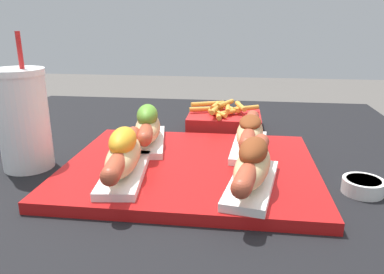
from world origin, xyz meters
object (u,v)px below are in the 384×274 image
at_px(serving_tray, 191,167).
at_px(hot_dog_1, 253,166).
at_px(fries_basket, 224,120).
at_px(hot_dog_0, 124,155).
at_px(sauce_bowl, 363,185).
at_px(drink_cup, 23,119).
at_px(hot_dog_3, 250,133).
at_px(hot_dog_2, 148,127).

height_order(serving_tray, hot_dog_1, hot_dog_1).
height_order(serving_tray, fries_basket, fries_basket).
relative_size(serving_tray, hot_dog_0, 1.98).
bearing_deg(fries_basket, serving_tray, -99.15).
xyz_separation_m(serving_tray, sauce_bowl, (0.27, -0.05, 0.00)).
relative_size(drink_cup, fries_basket, 1.37).
bearing_deg(drink_cup, hot_dog_3, 13.33).
bearing_deg(serving_tray, fries_basket, 80.85).
relative_size(hot_dog_0, hot_dog_1, 1.01).
relative_size(sauce_bowl, fries_basket, 0.36).
xyz_separation_m(hot_dog_1, hot_dog_2, (-0.20, 0.17, 0.00)).
bearing_deg(drink_cup, hot_dog_2, 27.04).
xyz_separation_m(hot_dog_0, hot_dog_2, (-0.00, 0.16, 0.00)).
distance_m(hot_dog_2, sauce_bowl, 0.39).
height_order(hot_dog_1, hot_dog_3, hot_dog_1).
distance_m(serving_tray, drink_cup, 0.30).
bearing_deg(hot_dog_3, serving_tray, -141.59).
relative_size(hot_dog_1, drink_cup, 0.90).
distance_m(hot_dog_1, hot_dog_2, 0.26).
bearing_deg(sauce_bowl, drink_cup, 176.59).
xyz_separation_m(sauce_bowl, fries_basket, (-0.23, 0.33, 0.01)).
relative_size(hot_dog_3, fries_basket, 1.25).
relative_size(hot_dog_1, fries_basket, 1.23).
distance_m(hot_dog_0, sauce_bowl, 0.37).
xyz_separation_m(hot_dog_1, drink_cup, (-0.39, 0.07, 0.04)).
distance_m(hot_dog_1, drink_cup, 0.40).
height_order(hot_dog_1, fries_basket, hot_dog_1).
bearing_deg(serving_tray, hot_dog_2, 137.67).
bearing_deg(sauce_bowl, hot_dog_1, -166.68).
relative_size(hot_dog_0, sauce_bowl, 3.47).
height_order(hot_dog_1, sauce_bowl, hot_dog_1).
xyz_separation_m(serving_tray, hot_dog_1, (0.10, -0.09, 0.04)).
xyz_separation_m(hot_dog_0, fries_basket, (0.14, 0.35, -0.03)).
xyz_separation_m(sauce_bowl, drink_cup, (-0.56, 0.03, 0.08)).
height_order(serving_tray, drink_cup, drink_cup).
relative_size(sauce_bowl, drink_cup, 0.26).
relative_size(serving_tray, hot_dog_3, 1.97).
bearing_deg(hot_dog_0, sauce_bowl, 3.93).
height_order(hot_dog_1, hot_dog_2, hot_dog_2).
xyz_separation_m(hot_dog_2, drink_cup, (-0.19, -0.10, 0.04)).
relative_size(hot_dog_1, sauce_bowl, 3.45).
relative_size(hot_dog_2, sauce_bowl, 3.44).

